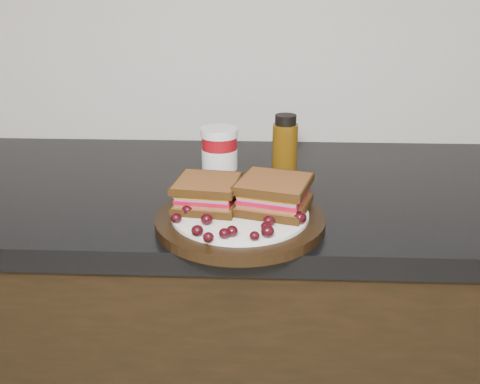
% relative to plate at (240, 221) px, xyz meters
% --- Properties ---
extents(base_cabinets, '(3.96, 0.58, 0.86)m').
position_rel_plate_xyz_m(base_cabinets, '(-0.23, 0.20, -0.48)').
color(base_cabinets, black).
rests_on(base_cabinets, ground_plane).
extents(countertop, '(3.98, 0.60, 0.04)m').
position_rel_plate_xyz_m(countertop, '(-0.23, 0.20, -0.03)').
color(countertop, black).
rests_on(countertop, base_cabinets).
extents(plate, '(0.28, 0.28, 0.02)m').
position_rel_plate_xyz_m(plate, '(0.00, 0.00, 0.00)').
color(plate, black).
rests_on(plate, countertop).
extents(sandwich_left, '(0.12, 0.12, 0.05)m').
position_rel_plate_xyz_m(sandwich_left, '(-0.06, 0.02, 0.04)').
color(sandwich_left, brown).
rests_on(sandwich_left, plate).
extents(sandwich_right, '(0.14, 0.14, 0.05)m').
position_rel_plate_xyz_m(sandwich_right, '(0.06, 0.02, 0.04)').
color(sandwich_right, brown).
rests_on(sandwich_right, plate).
extents(grape_0, '(0.02, 0.02, 0.02)m').
position_rel_plate_xyz_m(grape_0, '(-0.10, -0.04, 0.02)').
color(grape_0, black).
rests_on(grape_0, plate).
extents(grape_1, '(0.02, 0.02, 0.02)m').
position_rel_plate_xyz_m(grape_1, '(-0.05, -0.05, 0.02)').
color(grape_1, black).
rests_on(grape_1, plate).
extents(grape_2, '(0.02, 0.02, 0.02)m').
position_rel_plate_xyz_m(grape_2, '(-0.06, -0.09, 0.02)').
color(grape_2, black).
rests_on(grape_2, plate).
extents(grape_3, '(0.02, 0.02, 0.02)m').
position_rel_plate_xyz_m(grape_3, '(-0.04, -0.11, 0.02)').
color(grape_3, black).
rests_on(grape_3, plate).
extents(grape_4, '(0.02, 0.02, 0.02)m').
position_rel_plate_xyz_m(grape_4, '(-0.02, -0.10, 0.02)').
color(grape_4, black).
rests_on(grape_4, plate).
extents(grape_5, '(0.02, 0.02, 0.02)m').
position_rel_plate_xyz_m(grape_5, '(-0.01, -0.09, 0.02)').
color(grape_5, black).
rests_on(grape_5, plate).
extents(grape_6, '(0.02, 0.02, 0.01)m').
position_rel_plate_xyz_m(grape_6, '(0.03, -0.10, 0.02)').
color(grape_6, black).
rests_on(grape_6, plate).
extents(grape_7, '(0.02, 0.02, 0.02)m').
position_rel_plate_xyz_m(grape_7, '(0.04, -0.09, 0.02)').
color(grape_7, black).
rests_on(grape_7, plate).
extents(grape_8, '(0.02, 0.02, 0.01)m').
position_rel_plate_xyz_m(grape_8, '(0.04, -0.07, 0.02)').
color(grape_8, black).
rests_on(grape_8, plate).
extents(grape_9, '(0.02, 0.02, 0.02)m').
position_rel_plate_xyz_m(grape_9, '(0.05, -0.05, 0.02)').
color(grape_9, black).
rests_on(grape_9, plate).
extents(grape_10, '(0.02, 0.02, 0.02)m').
position_rel_plate_xyz_m(grape_10, '(0.10, -0.04, 0.03)').
color(grape_10, black).
rests_on(grape_10, plate).
extents(grape_11, '(0.02, 0.02, 0.02)m').
position_rel_plate_xyz_m(grape_11, '(0.08, -0.01, 0.02)').
color(grape_11, black).
rests_on(grape_11, plate).
extents(grape_12, '(0.02, 0.02, 0.02)m').
position_rel_plate_xyz_m(grape_12, '(0.08, -0.01, 0.02)').
color(grape_12, black).
rests_on(grape_12, plate).
extents(grape_13, '(0.02, 0.02, 0.02)m').
position_rel_plate_xyz_m(grape_13, '(0.08, 0.04, 0.02)').
color(grape_13, black).
rests_on(grape_13, plate).
extents(grape_14, '(0.02, 0.02, 0.02)m').
position_rel_plate_xyz_m(grape_14, '(0.06, 0.06, 0.02)').
color(grape_14, black).
rests_on(grape_14, plate).
extents(grape_15, '(0.02, 0.02, 0.02)m').
position_rel_plate_xyz_m(grape_15, '(-0.02, 0.04, 0.02)').
color(grape_15, black).
rests_on(grape_15, plate).
extents(grape_16, '(0.02, 0.02, 0.02)m').
position_rel_plate_xyz_m(grape_16, '(-0.07, 0.04, 0.02)').
color(grape_16, black).
rests_on(grape_16, plate).
extents(grape_17, '(0.02, 0.02, 0.02)m').
position_rel_plate_xyz_m(grape_17, '(-0.07, 0.02, 0.02)').
color(grape_17, black).
rests_on(grape_17, plate).
extents(grape_18, '(0.02, 0.02, 0.02)m').
position_rel_plate_xyz_m(grape_18, '(-0.10, -0.01, 0.02)').
color(grape_18, black).
rests_on(grape_18, plate).
extents(grape_19, '(0.02, 0.02, 0.02)m').
position_rel_plate_xyz_m(grape_19, '(-0.08, -0.02, 0.02)').
color(grape_19, black).
rests_on(grape_19, plate).
extents(grape_20, '(0.02, 0.02, 0.02)m').
position_rel_plate_xyz_m(grape_20, '(-0.04, 0.02, 0.02)').
color(grape_20, black).
rests_on(grape_20, plate).
extents(grape_21, '(0.01, 0.01, 0.01)m').
position_rel_plate_xyz_m(grape_21, '(-0.04, 0.01, 0.02)').
color(grape_21, black).
rests_on(grape_21, plate).
extents(grape_22, '(0.02, 0.02, 0.01)m').
position_rel_plate_xyz_m(grape_22, '(-0.07, 0.01, 0.02)').
color(grape_22, black).
rests_on(grape_22, plate).
extents(condiment_jar, '(0.09, 0.09, 0.11)m').
position_rel_plate_xyz_m(condiment_jar, '(-0.05, 0.21, 0.05)').
color(condiment_jar, maroon).
rests_on(condiment_jar, countertop).
extents(oil_bottle, '(0.06, 0.06, 0.14)m').
position_rel_plate_xyz_m(oil_bottle, '(0.08, 0.21, 0.06)').
color(oil_bottle, '#4D3107').
rests_on(oil_bottle, countertop).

